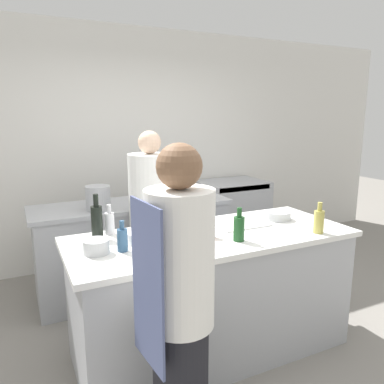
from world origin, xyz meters
TOP-DOWN VIEW (x-y plane):
  - ground_plane at (0.00, 0.00)m, footprint 16.00×16.00m
  - wall_back at (0.00, 2.13)m, footprint 8.00×0.06m
  - prep_counter at (0.00, 0.00)m, footprint 2.11×0.86m
  - pass_counter at (-0.24, 1.22)m, footprint 1.95×0.65m
  - oven_range at (1.25, 1.76)m, footprint 0.86×0.64m
  - chef_at_prep_near at (-0.60, -0.74)m, footprint 0.36×0.35m
  - chef_at_stove at (-0.21, 0.74)m, footprint 0.42×0.41m
  - bottle_olive_oil at (-0.68, 0.33)m, footprint 0.07×0.07m
  - bottle_vinegar at (0.72, -0.32)m, footprint 0.08×0.08m
  - bottle_wine at (-0.69, -0.05)m, footprint 0.07×0.07m
  - bottle_cooking_oil at (0.09, -0.21)m, footprint 0.08×0.08m
  - bottle_sauce at (-0.78, 0.30)m, footprint 0.08×0.08m
  - bowl_mixing_large at (-0.54, 0.04)m, footprint 0.18×0.18m
  - bowl_prep_small at (-0.85, -0.02)m, footprint 0.16×0.16m
  - bowl_ceramic_blue at (0.68, 0.11)m, footprint 0.21×0.21m
  - cup at (-0.06, -0.06)m, footprint 0.07×0.07m
  - cutting_board at (0.32, 0.09)m, footprint 0.42×0.23m
  - stockpot at (-0.60, 1.08)m, footprint 0.22×0.22m

SIDE VIEW (x-z plane):
  - ground_plane at x=0.00m, z-range 0.00..0.00m
  - prep_counter at x=0.00m, z-range 0.00..0.94m
  - pass_counter at x=-0.24m, z-range 0.00..0.94m
  - oven_range at x=1.25m, z-range 0.00..0.95m
  - chef_at_stove at x=-0.21m, z-range -0.01..1.66m
  - chef_at_prep_near at x=-0.60m, z-range 0.01..1.68m
  - cutting_board at x=0.32m, z-range 0.94..0.95m
  - bowl_ceramic_blue at x=0.68m, z-range 0.94..1.00m
  - bowl_mixing_large at x=-0.54m, z-range 0.94..1.01m
  - bowl_prep_small at x=-0.85m, z-range 0.94..1.02m
  - cup at x=-0.06m, z-range 0.94..1.03m
  - bottle_wine at x=-0.69m, z-range 0.91..1.12m
  - bottle_olive_oil at x=-0.68m, z-range 0.91..1.13m
  - bottle_vinegar at x=0.72m, z-range 0.91..1.14m
  - bottle_cooking_oil at x=0.09m, z-range 0.91..1.15m
  - stockpot at x=-0.60m, z-range 0.94..1.16m
  - bottle_sauce at x=-0.78m, z-range 0.90..1.22m
  - wall_back at x=0.00m, z-range 0.00..2.80m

